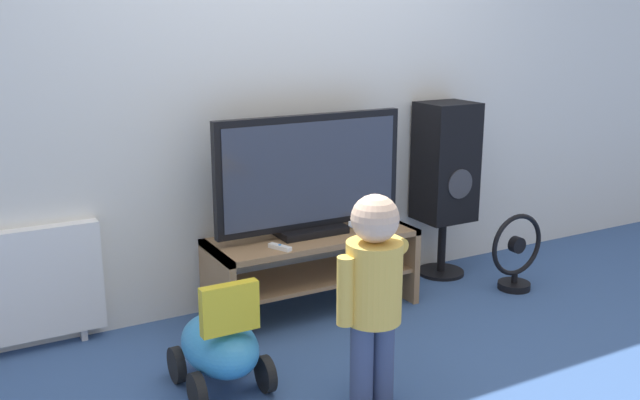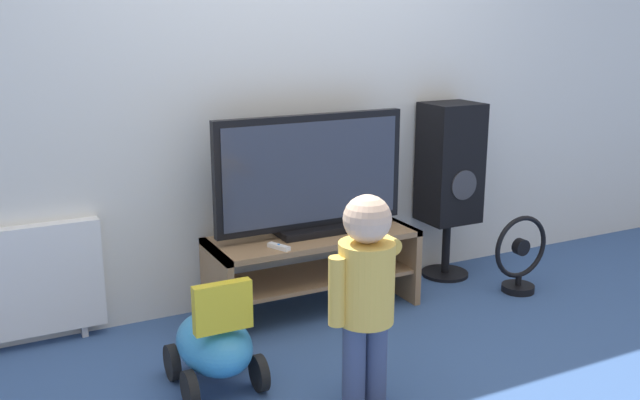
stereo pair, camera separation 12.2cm
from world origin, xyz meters
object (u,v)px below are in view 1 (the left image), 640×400
(game_console, at_px, (361,225))
(radiator, at_px, (22,286))
(ride_on_toy, at_px, (220,345))
(child, at_px, (373,283))
(speaker_tower, at_px, (445,166))
(floor_fan, at_px, (516,255))
(television, at_px, (310,176))
(remote_primary, at_px, (280,247))

(game_console, xyz_separation_m, radiator, (-1.70, 0.28, -0.13))
(ride_on_toy, bearing_deg, child, -39.05)
(speaker_tower, bearing_deg, child, -138.72)
(game_console, distance_m, floor_fan, 0.98)
(speaker_tower, xyz_separation_m, floor_fan, (0.22, -0.41, -0.48))
(game_console, bearing_deg, ride_on_toy, -154.06)
(game_console, height_order, speaker_tower, speaker_tower)
(radiator, bearing_deg, television, -8.24)
(remote_primary, distance_m, radiator, 1.23)
(television, height_order, child, television)
(remote_primary, relative_size, child, 0.15)
(game_console, bearing_deg, floor_fan, -15.59)
(television, distance_m, ride_on_toy, 1.09)
(television, distance_m, child, 1.03)
(remote_primary, relative_size, ride_on_toy, 0.26)
(ride_on_toy, height_order, radiator, radiator)
(game_console, bearing_deg, radiator, 170.66)
(game_console, bearing_deg, child, -119.76)
(child, relative_size, floor_fan, 1.95)
(television, bearing_deg, ride_on_toy, -142.61)
(game_console, distance_m, child, 1.04)
(child, bearing_deg, game_console, 60.24)
(game_console, height_order, floor_fan, game_console)
(child, relative_size, ride_on_toy, 1.73)
(game_console, xyz_separation_m, remote_primary, (-0.53, -0.09, -0.02))
(game_console, xyz_separation_m, ride_on_toy, (-1.02, -0.50, -0.26))
(child, xyz_separation_m, ride_on_toy, (-0.50, 0.41, -0.33))
(game_console, xyz_separation_m, floor_fan, (0.91, -0.25, -0.25))
(remote_primary, distance_m, ride_on_toy, 0.68)
(floor_fan, xyz_separation_m, radiator, (-2.61, 0.53, 0.12))
(remote_primary, bearing_deg, ride_on_toy, -139.83)
(television, xyz_separation_m, remote_primary, (-0.26, -0.16, -0.30))
(floor_fan, bearing_deg, remote_primary, 173.35)
(floor_fan, distance_m, radiator, 2.67)
(speaker_tower, height_order, radiator, speaker_tower)
(speaker_tower, height_order, ride_on_toy, speaker_tower)
(child, height_order, radiator, child)
(speaker_tower, bearing_deg, ride_on_toy, -159.06)
(television, height_order, floor_fan, television)
(television, xyz_separation_m, ride_on_toy, (-0.74, -0.57, -0.55))
(child, bearing_deg, speaker_tower, 41.28)
(game_console, relative_size, remote_primary, 1.36)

